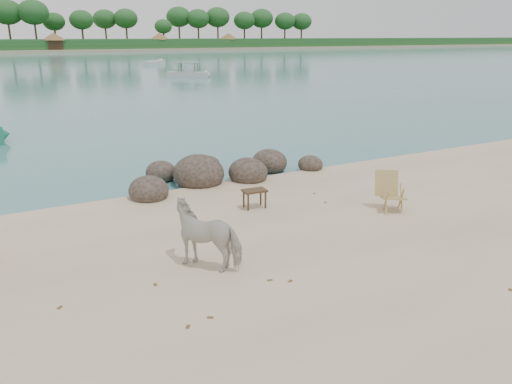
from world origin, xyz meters
TOP-DOWN VIEW (x-y plane):
  - water at (0.00, 90.00)m, footprint 400.00×400.00m
  - boulders at (1.81, 6.39)m, footprint 6.30×2.90m
  - cow at (-0.69, 1.23)m, footprint 1.43×1.51m
  - side_table at (1.55, 3.58)m, footprint 0.60×0.41m
  - deck_chair at (4.39, 1.79)m, footprint 0.86×0.88m
  - boat_mid at (15.40, 43.46)m, footprint 4.46×4.03m
  - boat_far at (19.40, 67.50)m, footprint 4.71×4.50m
  - dead_leaves at (-0.33, 0.19)m, footprint 7.85×7.17m

SIDE VIEW (x-z plane):
  - water at x=0.00m, z-range 0.00..0.00m
  - dead_leaves at x=-0.33m, z-range 0.00..0.00m
  - boulders at x=1.81m, z-range -0.34..0.75m
  - side_table at x=1.55m, z-range 0.00..0.46m
  - boat_far at x=19.40m, z-range 0.00..0.62m
  - deck_chair at x=4.39m, z-range 0.00..0.94m
  - cow at x=-0.69m, z-range 0.00..1.21m
  - boat_mid at x=15.40m, z-range 0.00..2.41m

